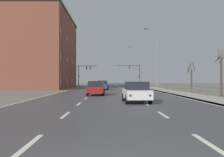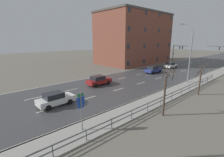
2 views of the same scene
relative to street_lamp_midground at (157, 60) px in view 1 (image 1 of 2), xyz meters
The scene contains 15 objects.
ground_plane 15.65m from the street_lamp_midground, 120.17° to the left, with size 160.00×160.00×0.12m.
road_asphalt_strip 26.39m from the street_lamp_midground, 106.73° to the left, with size 14.00×120.00×0.03m.
sidewalk_right 25.32m from the street_lamp_midground, 87.77° to the left, with size 3.00×120.00×0.12m.
guardrail 12.01m from the street_lamp_midground, 77.74° to the right, with size 0.07×32.77×1.00m.
street_lamp_midground is the anchor object (origin of this frame).
street_lamp_distant 28.74m from the street_lamp_midground, 90.01° to the left, with size 2.43×0.24×10.96m.
traffic_signal_right 24.65m from the street_lamp_midground, 91.74° to the left, with size 5.97×0.36×5.70m.
traffic_signal_left 28.00m from the street_lamp_midground, 120.42° to the left, with size 4.73×0.36×5.52m.
car_far_left 9.97m from the street_lamp_midground, 162.47° to the left, with size 1.96×4.16×1.57m.
car_far_right 15.83m from the street_lamp_midground, 126.52° to the right, with size 1.89×4.13×1.57m.
car_near_left 22.27m from the street_lamp_midground, 105.00° to the right, with size 1.93×4.15×1.57m.
car_mid_centre 15.10m from the street_lamp_midground, 128.96° to the left, with size 1.84×4.10×1.57m.
brick_building 25.61m from the street_lamp_midground, 151.96° to the left, with size 13.65×22.40×15.21m.
bare_tree_near 14.97m from the street_lamp_midground, 74.59° to the right, with size 1.30×1.10×5.01m.
bare_tree_mid 7.09m from the street_lamp_midground, 53.37° to the right, with size 1.15×1.18×4.25m.
Camera 1 is at (-0.30, -4.49, 1.70)m, focal length 39.87 mm.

